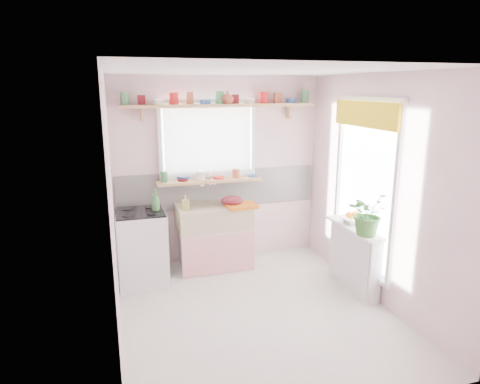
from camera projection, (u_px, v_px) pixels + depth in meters
name	position (u px, v px, depth m)	size (l,w,h in m)	color
room	(285.00, 169.00, 5.27)	(3.20, 3.20, 3.20)	silver
sink_unit	(214.00, 236.00, 5.67)	(0.95, 0.65, 1.11)	white
cooker	(142.00, 248.00, 5.17)	(0.58, 0.58, 0.93)	white
radiator_ledge	(354.00, 256.00, 5.06)	(0.22, 0.95, 0.78)	white
windowsill	(210.00, 181.00, 5.67)	(1.40, 0.22, 0.04)	tan
pine_shelf	(220.00, 105.00, 5.47)	(2.52, 0.24, 0.04)	tan
shelf_crockery	(219.00, 99.00, 5.45)	(2.47, 0.11, 0.12)	#3F7F4C
sill_crockery	(206.00, 175.00, 5.64)	(1.35, 0.11, 0.12)	#3F7F4C
dish_tray	(241.00, 206.00, 5.48)	(0.38, 0.29, 0.04)	#D26512
colander	(232.00, 201.00, 5.55)	(0.28, 0.28, 0.13)	#590F19
jade_plant	(368.00, 213.00, 4.63)	(0.44, 0.38, 0.49)	#39702D
fruit_bowl	(353.00, 220.00, 5.08)	(0.30, 0.30, 0.07)	white
herb_pot	(368.00, 227.00, 4.59)	(0.12, 0.08, 0.23)	#306C2B
soap_bottle_sink	(186.00, 202.00, 5.38)	(0.08, 0.08, 0.18)	#D7D25F
sill_cup	(208.00, 175.00, 5.71)	(0.11, 0.11, 0.09)	silver
sill_bowl	(183.00, 178.00, 5.62)	(0.18, 0.18, 0.06)	#3553AD
shelf_vase	(228.00, 97.00, 5.41)	(0.16, 0.16, 0.16)	#98412E
cooker_bottle	(155.00, 200.00, 5.07)	(0.10, 0.10, 0.26)	#39723B
fruit	(354.00, 215.00, 5.07)	(0.20, 0.14, 0.10)	orange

